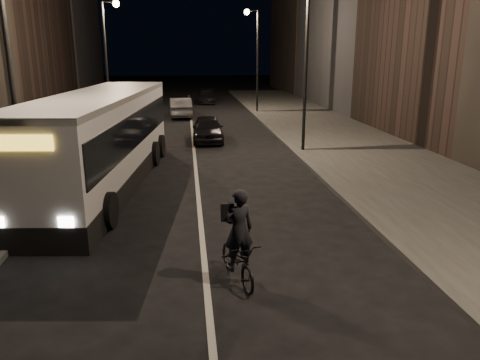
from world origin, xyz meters
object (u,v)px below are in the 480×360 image
object	(u,v)px
city_bus	(101,136)
car_far	(206,96)
streetlight_right_mid	(301,45)
car_near	(208,129)
streetlight_left_far	(109,46)
streetlight_right_far	(254,47)
cyclist_on_bicycle	(238,251)
car_mid	(180,107)
streetlight_left_near	(16,42)

from	to	relation	value
city_bus	car_far	size ratio (longest dim) A/B	2.94
streetlight_right_mid	car_near	distance (m)	7.41
streetlight_left_far	streetlight_right_mid	bearing A→B (deg)	-43.16
car_near	streetlight_right_far	bearing A→B (deg)	71.23
car_far	streetlight_right_mid	bearing A→B (deg)	-78.29
streetlight_right_far	car_far	distance (m)	10.18
streetlight_left_far	cyclist_on_bicycle	distance (m)	24.78
car_mid	car_near	bearing A→B (deg)	95.73
streetlight_left_far	car_far	world-z (taller)	streetlight_left_far
streetlight_right_far	city_bus	bearing A→B (deg)	-112.99
streetlight_right_mid	streetlight_left_far	size ratio (longest dim) A/B	1.00
city_bus	car_near	size ratio (longest dim) A/B	3.12
streetlight_right_far	car_mid	xyz separation A→B (m)	(-6.13, -1.91, -4.59)
car_near	car_far	bearing A→B (deg)	88.86
streetlight_left_far	car_near	world-z (taller)	streetlight_left_far
streetlight_right_far	cyclist_on_bicycle	distance (m)	30.29
car_far	streetlight_right_far	bearing A→B (deg)	-63.08
city_bus	car_far	bearing A→B (deg)	85.96
car_mid	car_far	distance (m)	10.48
streetlight_left_far	streetlight_left_near	bearing A→B (deg)	-90.00
city_bus	car_mid	xyz separation A→B (m)	(2.80, 19.15, -1.17)
streetlight_right_mid	streetlight_left_near	bearing A→B (deg)	-143.12
streetlight_right_far	streetlight_right_mid	bearing A→B (deg)	-90.00
city_bus	car_mid	size ratio (longest dim) A/B	2.87
streetlight_left_near	car_far	xyz separation A→B (m)	(7.03, 32.27, -4.70)
streetlight_left_far	cyclist_on_bicycle	bearing A→B (deg)	-75.60
streetlight_right_mid	city_bus	bearing A→B (deg)	-150.48
streetlight_right_mid	city_bus	distance (m)	10.82
cyclist_on_bicycle	car_mid	bearing A→B (deg)	78.88
streetlight_left_near	car_mid	distance (m)	23.01
streetlight_left_far	city_bus	xyz separation A→B (m)	(1.73, -15.06, -3.43)
cyclist_on_bicycle	car_mid	size ratio (longest dim) A/B	0.48
streetlight_right_far	streetlight_left_near	xyz separation A→B (m)	(-10.66, -24.00, 0.00)
car_far	car_near	bearing A→B (deg)	-89.15
streetlight_right_mid	city_bus	world-z (taller)	streetlight_right_mid
city_bus	car_mid	world-z (taller)	city_bus
streetlight_right_far	car_mid	size ratio (longest dim) A/B	1.74
cyclist_on_bicycle	car_far	xyz separation A→B (m)	(0.97, 37.85, -0.09)
cyclist_on_bicycle	car_near	xyz separation A→B (m)	(0.13, 17.26, -0.02)
streetlight_left_near	streetlight_left_far	bearing A→B (deg)	90.00
streetlight_left_near	car_near	xyz separation A→B (m)	(6.19, 11.67, -4.63)
streetlight_right_mid	cyclist_on_bicycle	bearing A→B (deg)	-108.74
streetlight_right_mid	city_bus	xyz separation A→B (m)	(-8.93, -5.06, -3.43)
streetlight_left_near	car_near	bearing A→B (deg)	62.07
streetlight_right_far	streetlight_left_far	distance (m)	12.24
streetlight_left_far	car_mid	bearing A→B (deg)	42.07
streetlight_right_far	car_far	xyz separation A→B (m)	(-3.64, 8.27, -4.70)
streetlight_left_near	car_far	world-z (taller)	streetlight_left_near
streetlight_left_near	car_mid	world-z (taller)	streetlight_left_near
streetlight_right_mid	car_near	bearing A→B (deg)	140.61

